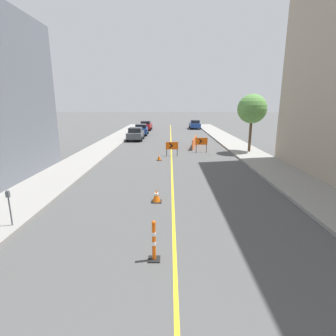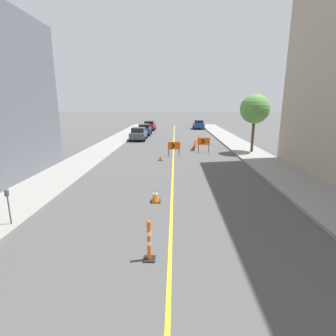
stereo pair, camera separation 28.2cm
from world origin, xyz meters
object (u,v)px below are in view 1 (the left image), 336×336
at_px(parked_car_curb_far, 146,126).
at_px(traffic_cone_second, 156,196).
at_px(parked_car_curb_near, 136,134).
at_px(arrow_barricade_secondary, 201,142).
at_px(traffic_cone_third, 159,157).
at_px(arrow_barricade_primary, 172,146).
at_px(parked_car_curb_mid, 141,130).
at_px(delineator_post_front, 154,243).
at_px(parking_meter_near_curb, 9,200).
at_px(street_tree_right_near, 252,109).
at_px(parked_car_opposite_side, 195,124).

bearing_deg(parked_car_curb_far, traffic_cone_second, -82.30).
bearing_deg(parked_car_curb_near, arrow_barricade_secondary, -49.86).
distance_m(traffic_cone_third, arrow_barricade_primary, 2.24).
bearing_deg(traffic_cone_third, parked_car_curb_mid, 100.64).
relative_size(delineator_post_front, parked_car_curb_far, 0.29).
height_order(parked_car_curb_far, parking_meter_near_curb, parked_car_curb_far).
bearing_deg(street_tree_right_near, arrow_barricade_secondary, 177.03).
bearing_deg(traffic_cone_third, parked_car_opposite_side, 78.83).
xyz_separation_m(delineator_post_front, arrow_barricade_secondary, (3.43, 17.53, 0.46)).
xyz_separation_m(traffic_cone_second, traffic_cone_third, (-0.24, 9.24, -0.03)).
relative_size(traffic_cone_third, parked_car_curb_mid, 0.12).
distance_m(traffic_cone_second, parked_car_curb_mid, 27.19).
distance_m(parked_car_opposite_side, street_tree_right_near, 24.63).
bearing_deg(traffic_cone_third, traffic_cone_second, -88.53).
relative_size(traffic_cone_second, arrow_barricade_secondary, 0.43).
relative_size(parked_car_curb_far, parked_car_opposite_side, 1.01).
height_order(parked_car_curb_mid, parking_meter_near_curb, parked_car_curb_mid).
relative_size(arrow_barricade_primary, parked_car_curb_mid, 0.28).
bearing_deg(arrow_barricade_primary, arrow_barricade_secondary, 28.50).
xyz_separation_m(parked_car_curb_far, parked_car_opposite_side, (8.72, 2.64, 0.00)).
distance_m(parked_car_curb_far, street_tree_right_near, 24.71).
xyz_separation_m(traffic_cone_second, delineator_post_front, (0.16, -4.72, 0.25)).
xyz_separation_m(parked_car_curb_near, street_tree_right_near, (11.72, -8.80, 3.23)).
xyz_separation_m(traffic_cone_second, street_tree_right_near, (8.04, 12.58, 3.73)).
distance_m(traffic_cone_second, street_tree_right_near, 15.39).
bearing_deg(parked_car_opposite_side, parking_meter_near_curb, -104.71).
bearing_deg(parked_car_curb_near, parked_car_curb_far, 89.04).
bearing_deg(traffic_cone_second, parking_meter_near_curb, -151.63).
height_order(arrow_barricade_secondary, parking_meter_near_curb, parking_meter_near_curb).
xyz_separation_m(parking_meter_near_curb, street_tree_right_near, (13.21, 15.37, 2.91)).
height_order(traffic_cone_second, arrow_barricade_primary, arrow_barricade_primary).
relative_size(traffic_cone_third, delineator_post_front, 0.44).
height_order(traffic_cone_second, parked_car_curb_mid, parked_car_curb_mid).
height_order(parked_car_curb_near, parking_meter_near_curb, parked_car_curb_near).
xyz_separation_m(arrow_barricade_primary, parked_car_curb_near, (-4.49, 10.26, -0.07)).
relative_size(traffic_cone_second, parked_car_curb_near, 0.14).
bearing_deg(parking_meter_near_curb, parked_car_curb_far, 87.42).
bearing_deg(delineator_post_front, parked_car_curb_far, 95.39).
height_order(delineator_post_front, street_tree_right_near, street_tree_right_near).
bearing_deg(traffic_cone_second, parked_car_opposite_side, 81.95).
height_order(parked_car_curb_near, parked_car_opposite_side, same).
xyz_separation_m(parked_car_curb_far, street_tree_right_near, (11.54, -21.61, 3.23)).
distance_m(parked_car_curb_near, street_tree_right_near, 15.01).
bearing_deg(delineator_post_front, parking_meter_near_curb, 160.14).
distance_m(traffic_cone_third, parked_car_opposite_side, 28.13).
height_order(arrow_barricade_secondary, street_tree_right_near, street_tree_right_near).
xyz_separation_m(delineator_post_front, parking_meter_near_curb, (-5.34, 1.93, 0.57)).
distance_m(arrow_barricade_secondary, parked_car_curb_near, 11.25).
height_order(traffic_cone_third, arrow_barricade_primary, arrow_barricade_primary).
relative_size(parked_car_curb_near, parking_meter_near_curb, 3.16).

